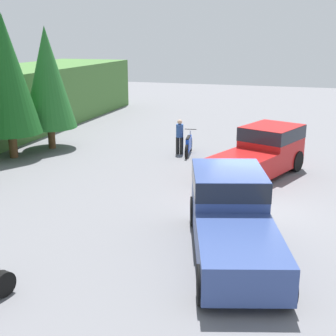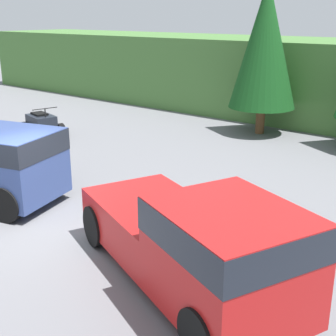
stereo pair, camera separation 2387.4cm
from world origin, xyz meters
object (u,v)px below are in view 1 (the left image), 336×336
object	(u,v)px
pickup_truck_red	(261,151)
rider_person	(180,135)
dirt_bike	(189,145)
pickup_truck_second	(231,212)

from	to	relation	value
pickup_truck_red	rider_person	world-z (taller)	pickup_truck_red
rider_person	pickup_truck_red	bearing A→B (deg)	-127.47
pickup_truck_red	dirt_bike	distance (m)	4.63
pickup_truck_second	dirt_bike	distance (m)	10.56
pickup_truck_red	pickup_truck_second	size ratio (longest dim) A/B	0.96
rider_person	pickup_truck_second	bearing A→B (deg)	-163.32
dirt_bike	pickup_truck_red	bearing A→B (deg)	-131.72
dirt_bike	rider_person	bearing A→B (deg)	90.34
dirt_bike	pickup_truck_second	bearing A→B (deg)	-166.43
pickup_truck_second	dirt_bike	xyz separation A→B (m)	(9.85, 3.76, -0.58)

